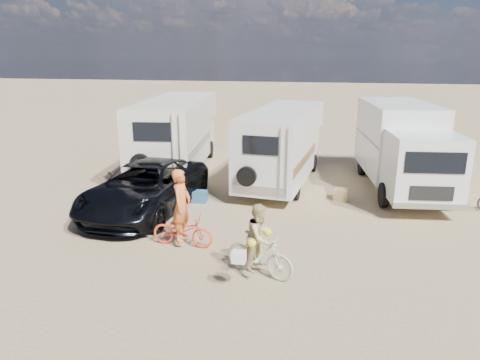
% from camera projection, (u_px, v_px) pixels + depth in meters
% --- Properties ---
extents(ground, '(140.00, 140.00, 0.00)m').
position_uv_depth(ground, '(252.00, 254.00, 10.86)').
color(ground, tan).
rests_on(ground, ground).
extents(rv_main, '(2.71, 6.71, 2.81)m').
position_uv_depth(rv_main, '(283.00, 147.00, 16.63)').
color(rv_main, silver).
rests_on(rv_main, ground).
extents(rv_left, '(3.33, 7.80, 2.99)m').
position_uv_depth(rv_left, '(177.00, 135.00, 18.53)').
color(rv_left, silver).
rests_on(rv_left, ground).
extents(box_truck, '(3.05, 6.84, 3.06)m').
position_uv_depth(box_truck, '(403.00, 149.00, 15.64)').
color(box_truck, silver).
rests_on(box_truck, ground).
extents(dark_suv, '(2.84, 5.63, 1.53)m').
position_uv_depth(dark_suv, '(145.00, 187.00, 13.74)').
color(dark_suv, black).
rests_on(dark_suv, ground).
extents(bike_man, '(1.65, 0.64, 0.85)m').
position_uv_depth(bike_man, '(183.00, 230.00, 11.24)').
color(bike_man, '#EE3F20').
rests_on(bike_man, ground).
extents(bike_woman, '(1.74, 1.03, 1.01)m').
position_uv_depth(bike_woman, '(259.00, 255.00, 9.70)').
color(bike_woman, '#B5BFA1').
rests_on(bike_woman, ground).
extents(rider_man, '(0.48, 0.70, 1.87)m').
position_uv_depth(rider_man, '(182.00, 212.00, 11.10)').
color(rider_man, orange).
rests_on(rider_man, ground).
extents(rider_woman, '(0.79, 0.89, 1.51)m').
position_uv_depth(rider_woman, '(260.00, 244.00, 9.64)').
color(rider_woman, tan).
rests_on(rider_woman, ground).
extents(cooler, '(0.52, 0.39, 0.40)m').
position_uv_depth(cooler, '(199.00, 196.00, 14.64)').
color(cooler, '#295B81').
rests_on(cooler, ground).
extents(crate, '(0.53, 0.53, 0.39)m').
position_uv_depth(crate, '(341.00, 194.00, 14.87)').
color(crate, '#9C8D51').
rests_on(crate, ground).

